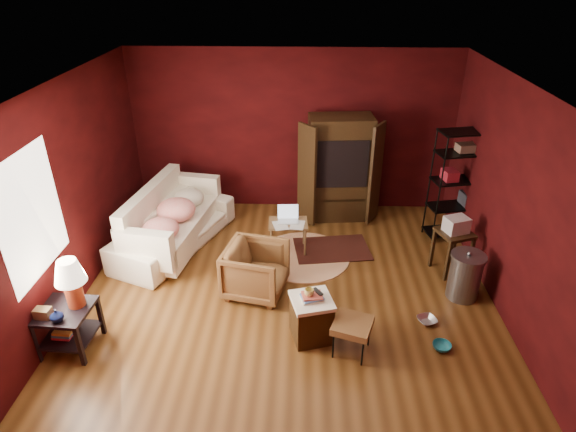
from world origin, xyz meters
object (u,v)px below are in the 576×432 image
tv_armoire (339,167)px  armchair (256,268)px  hamper (311,317)px  side_table (68,297)px  wire_shelving (461,181)px  sofa (173,221)px  laptop_desk (288,225)px

tv_armoire → armchair: bearing=-123.3°
tv_armoire → hamper: bearing=-103.5°
side_table → wire_shelving: 5.76m
wire_shelving → armchair: bearing=-163.8°
sofa → tv_armoire: tv_armoire is taller
armchair → tv_armoire: 2.60m
hamper → wire_shelving: (2.33, 2.48, 0.69)m
sofa → side_table: (-0.61, -2.23, 0.25)m
sofa → hamper: size_ratio=3.47×
tv_armoire → laptop_desk: bearing=-130.1°
hamper → laptop_desk: bearing=100.1°
sofa → laptop_desk: bearing=-70.5°
sofa → tv_armoire: 2.87m
laptop_desk → tv_armoire: bearing=51.3°
armchair → tv_armoire: bearing=-16.2°
side_table → wire_shelving: bearing=28.1°
side_table → wire_shelving: (5.07, 2.70, 0.30)m
sofa → armchair: bearing=-107.7°
armchair → sofa: bearing=62.8°
laptop_desk → tv_armoire: tv_armoire is taller
side_table → sofa: bearing=74.8°
armchair → tv_armoire: (1.22, 2.23, 0.54)m
sofa → wire_shelving: size_ratio=1.25×
side_table → hamper: 2.78m
sofa → tv_armoire: (2.61, 1.08, 0.50)m
tv_armoire → wire_shelving: bearing=-22.8°
side_table → laptop_desk: bearing=42.0°
laptop_desk → side_table: bearing=-141.2°
side_table → tv_armoire: bearing=45.8°
tv_armoire → sofa: bearing=-162.2°
side_table → hamper: bearing=4.6°
sofa → armchair: (1.39, -1.15, -0.05)m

